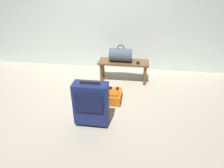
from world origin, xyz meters
name	(u,v)px	position (x,y,z in m)	size (l,w,h in m)	color
ground_plane	(90,102)	(0.00, 0.00, 0.00)	(6.60, 6.60, 0.00)	#B2A893
back_wall	(104,5)	(0.00, 1.60, 1.40)	(6.00, 0.10, 2.80)	silver
bench	(123,65)	(0.51, 0.89, 0.37)	(1.00, 0.36, 0.44)	brown
duffel_bag_slate	(121,55)	(0.45, 0.89, 0.57)	(0.44, 0.26, 0.34)	#475160
cell_phone	(138,63)	(0.79, 0.83, 0.44)	(0.07, 0.14, 0.01)	#191E4C
suitcase_upright_navy	(91,103)	(0.18, -0.55, 0.36)	(0.47, 0.24, 0.70)	navy
backpack_orange	(113,96)	(0.40, 0.10, 0.09)	(0.28, 0.38, 0.21)	orange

